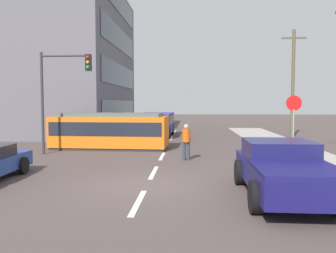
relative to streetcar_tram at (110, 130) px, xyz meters
name	(u,v)px	position (x,y,z in m)	size (l,w,h in m)	color
ground_plane	(167,146)	(3.24, 1.21, -1.07)	(120.00, 120.00, 0.00)	#4B3F3D
sidewalk_curb_right	(302,156)	(10.04, -2.79, -1.00)	(3.20, 36.00, 0.14)	#A09894
lane_stripe_0	(138,202)	(3.24, -10.79, -1.07)	(0.16, 2.40, 0.01)	silver
lane_stripe_1	(154,172)	(3.24, -6.79, -1.07)	(0.16, 2.40, 0.01)	silver
lane_stripe_2	(162,156)	(3.24, -2.79, -1.07)	(0.16, 2.40, 0.01)	silver
lane_stripe_3	(172,138)	(3.24, 6.00, -1.07)	(0.16, 2.40, 0.01)	silver
lane_stripe_4	(175,132)	(3.24, 12.00, -1.07)	(0.16, 2.40, 0.01)	silver
corner_building	(23,62)	(-10.57, 11.04, 5.33)	(17.89, 15.69, 12.80)	slate
streetcar_tram	(110,130)	(0.00, 0.00, 0.00)	(6.68, 2.80, 2.07)	orange
city_bus	(156,123)	(1.92, 7.54, -0.01)	(2.67, 5.30, 1.86)	#3A3998
pedestrian_crossing	(186,140)	(4.45, -3.83, -0.13)	(0.51, 0.36, 1.67)	#2E3845
pickup_truck_parked	(283,169)	(7.21, -10.00, -0.27)	(2.33, 5.03, 1.55)	#171554
parked_sedan_mid	(92,132)	(-2.26, 3.96, -0.45)	(1.98, 4.53, 1.19)	#31502E
stop_sign	(294,112)	(9.77, -2.20, 1.12)	(0.76, 0.07, 2.88)	gray
traffic_light_mast	(61,83)	(-1.99, -2.33, 2.58)	(2.66, 0.33, 5.25)	#333333
utility_pole_mid	(293,82)	(12.27, 6.71, 3.13)	(1.80, 0.24, 8.04)	brown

